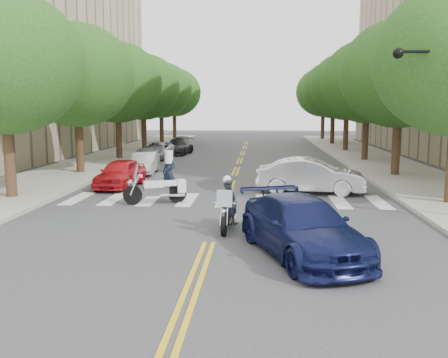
# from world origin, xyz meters

# --- Properties ---
(ground) EXTENTS (140.00, 140.00, 0.00)m
(ground) POSITION_xyz_m (0.00, 0.00, 0.00)
(ground) COLOR #38383A
(ground) RESTS_ON ground
(sidewalk_left) EXTENTS (5.00, 60.00, 0.15)m
(sidewalk_left) POSITION_xyz_m (-9.50, 22.00, 0.07)
(sidewalk_left) COLOR #9E9991
(sidewalk_left) RESTS_ON ground
(sidewalk_right) EXTENTS (5.00, 60.00, 0.15)m
(sidewalk_right) POSITION_xyz_m (9.50, 22.00, 0.07)
(sidewalk_right) COLOR #9E9991
(sidewalk_right) RESTS_ON ground
(tree_l_0) EXTENTS (6.40, 6.40, 8.45)m
(tree_l_0) POSITION_xyz_m (-8.80, 6.00, 5.55)
(tree_l_0) COLOR #382316
(tree_l_0) RESTS_ON ground
(tree_l_1) EXTENTS (6.40, 6.40, 8.45)m
(tree_l_1) POSITION_xyz_m (-8.80, 14.00, 5.55)
(tree_l_1) COLOR #382316
(tree_l_1) RESTS_ON ground
(tree_l_2) EXTENTS (6.40, 6.40, 8.45)m
(tree_l_2) POSITION_xyz_m (-8.80, 22.00, 5.55)
(tree_l_2) COLOR #382316
(tree_l_2) RESTS_ON ground
(tree_l_3) EXTENTS (6.40, 6.40, 8.45)m
(tree_l_3) POSITION_xyz_m (-8.80, 30.00, 5.55)
(tree_l_3) COLOR #382316
(tree_l_3) RESTS_ON ground
(tree_l_4) EXTENTS (6.40, 6.40, 8.45)m
(tree_l_4) POSITION_xyz_m (-8.80, 38.00, 5.55)
(tree_l_4) COLOR #382316
(tree_l_4) RESTS_ON ground
(tree_l_5) EXTENTS (6.40, 6.40, 8.45)m
(tree_l_5) POSITION_xyz_m (-8.80, 46.00, 5.55)
(tree_l_5) COLOR #382316
(tree_l_5) RESTS_ON ground
(tree_r_1) EXTENTS (6.40, 6.40, 8.45)m
(tree_r_1) POSITION_xyz_m (8.80, 14.00, 5.55)
(tree_r_1) COLOR #382316
(tree_r_1) RESTS_ON ground
(tree_r_2) EXTENTS (6.40, 6.40, 8.45)m
(tree_r_2) POSITION_xyz_m (8.80, 22.00, 5.55)
(tree_r_2) COLOR #382316
(tree_r_2) RESTS_ON ground
(tree_r_3) EXTENTS (6.40, 6.40, 8.45)m
(tree_r_3) POSITION_xyz_m (8.80, 30.00, 5.55)
(tree_r_3) COLOR #382316
(tree_r_3) RESTS_ON ground
(tree_r_4) EXTENTS (6.40, 6.40, 8.45)m
(tree_r_4) POSITION_xyz_m (8.80, 38.00, 5.55)
(tree_r_4) COLOR #382316
(tree_r_4) RESTS_ON ground
(tree_r_5) EXTENTS (6.40, 6.40, 8.45)m
(tree_r_5) POSITION_xyz_m (8.80, 46.00, 5.55)
(tree_r_5) COLOR #382316
(tree_r_5) RESTS_ON ground
(motorcycle_police) EXTENTS (0.74, 2.11, 1.71)m
(motorcycle_police) POSITION_xyz_m (0.41, 1.63, 0.76)
(motorcycle_police) COLOR black
(motorcycle_police) RESTS_ON ground
(motorcycle_parked) EXTENTS (2.44, 1.16, 1.63)m
(motorcycle_parked) POSITION_xyz_m (-2.52, 5.73, 0.57)
(motorcycle_parked) COLOR black
(motorcycle_parked) RESTS_ON ground
(officer_standing) EXTENTS (0.78, 0.68, 1.80)m
(officer_standing) POSITION_xyz_m (-2.68, 8.50, 0.90)
(officer_standing) COLOR #151E30
(officer_standing) RESTS_ON ground
(convertible) EXTENTS (4.91, 2.22, 1.56)m
(convertible) POSITION_xyz_m (3.67, 8.50, 0.78)
(convertible) COLOR silver
(convertible) RESTS_ON ground
(sedan_blue) EXTENTS (3.67, 5.51, 1.48)m
(sedan_blue) POSITION_xyz_m (2.50, -1.02, 0.74)
(sedan_blue) COLOR #0F1541
(sedan_blue) RESTS_ON ground
(parked_car_a) EXTENTS (1.90, 4.09, 1.36)m
(parked_car_a) POSITION_xyz_m (-5.20, 9.50, 0.68)
(parked_car_a) COLOR red
(parked_car_a) RESTS_ON ground
(parked_car_b) EXTENTS (1.52, 3.75, 1.21)m
(parked_car_b) POSITION_xyz_m (-5.20, 14.50, 0.61)
(parked_car_b) COLOR #B9B9B9
(parked_car_b) RESTS_ON ground
(parked_car_c) EXTENTS (2.34, 4.68, 1.27)m
(parked_car_c) POSITION_xyz_m (-6.27, 22.87, 0.64)
(parked_car_c) COLOR #ACAEB4
(parked_car_c) RESTS_ON ground
(parked_car_d) EXTENTS (2.24, 4.58, 1.28)m
(parked_car_d) POSITION_xyz_m (-5.20, 26.54, 0.64)
(parked_car_d) COLOR black
(parked_car_d) RESTS_ON ground
(parked_car_e) EXTENTS (1.67, 3.95, 1.33)m
(parked_car_e) POSITION_xyz_m (-5.59, 30.61, 0.67)
(parked_car_e) COLOR #A1A1A6
(parked_car_e) RESTS_ON ground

